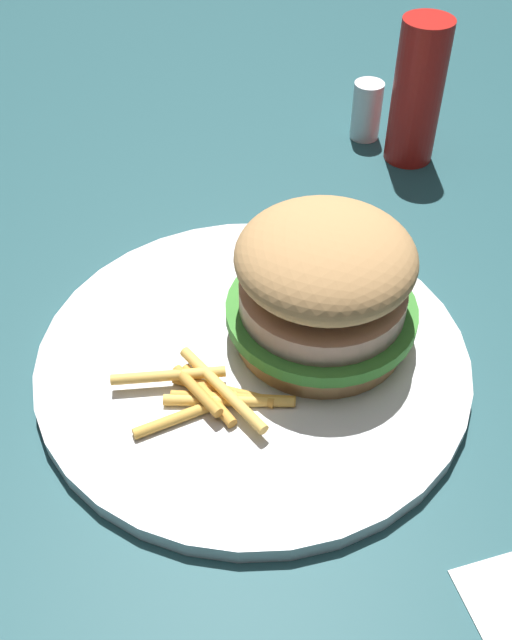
% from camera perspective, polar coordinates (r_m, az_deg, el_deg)
% --- Properties ---
extents(ground_plane, '(1.60, 1.60, 0.00)m').
position_cam_1_polar(ground_plane, '(0.52, -1.35, -2.12)').
color(ground_plane, '#1E474C').
extents(plate, '(0.29, 0.29, 0.01)m').
position_cam_1_polar(plate, '(0.50, -0.00, -2.95)').
color(plate, silver).
rests_on(plate, ground_plane).
extents(sandwich, '(0.13, 0.13, 0.09)m').
position_cam_1_polar(sandwich, '(0.48, 5.21, 2.73)').
color(sandwich, tan).
rests_on(sandwich, plate).
extents(fries_pile, '(0.10, 0.09, 0.01)m').
position_cam_1_polar(fries_pile, '(0.47, -3.57, -5.72)').
color(fries_pile, gold).
rests_on(fries_pile, plate).
extents(ketchup_bottle, '(0.04, 0.04, 0.13)m').
position_cam_1_polar(ketchup_bottle, '(0.69, 12.31, 16.71)').
color(ketchup_bottle, '#B21914').
rests_on(ketchup_bottle, ground_plane).
extents(salt_shaker, '(0.03, 0.03, 0.06)m').
position_cam_1_polar(salt_shaker, '(0.73, 8.50, 15.64)').
color(salt_shaker, white).
rests_on(salt_shaker, ground_plane).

